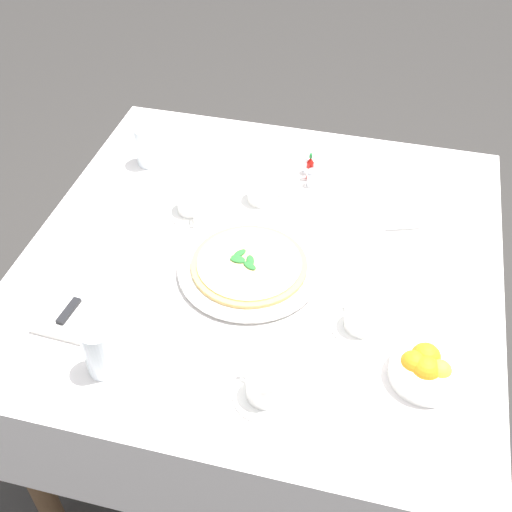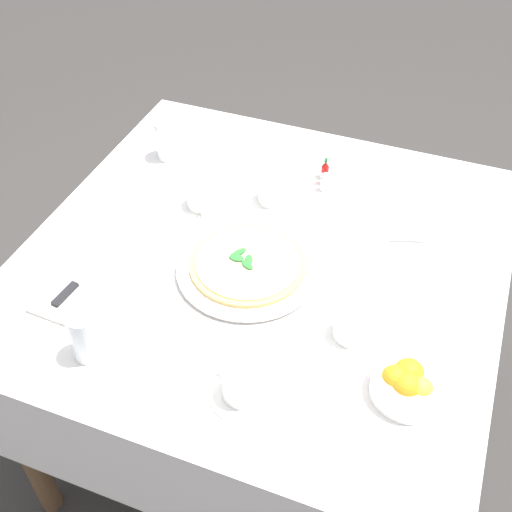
{
  "view_description": "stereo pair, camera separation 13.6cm",
  "coord_description": "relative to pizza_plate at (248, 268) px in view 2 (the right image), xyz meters",
  "views": [
    {
      "loc": [
        -1.13,
        -0.27,
        1.82
      ],
      "look_at": [
        -0.04,
        0.01,
        0.76
      ],
      "focal_mm": 45.57,
      "sensor_mm": 36.0,
      "label": 1
    },
    {
      "loc": [
        -1.09,
        -0.4,
        1.82
      ],
      "look_at": [
        -0.04,
        0.01,
        0.76
      ],
      "focal_mm": 45.57,
      "sensor_mm": 36.0,
      "label": 2
    }
  ],
  "objects": [
    {
      "name": "ground_plane",
      "position": [
        0.07,
        -0.01,
        -0.75
      ],
      "size": [
        8.0,
        8.0,
        0.0
      ],
      "primitive_type": "plane",
      "color": "#33302D"
    },
    {
      "name": "dining_table",
      "position": [
        0.07,
        -0.01,
        -0.14
      ],
      "size": [
        1.14,
        1.14,
        0.74
      ],
      "color": "white",
      "rests_on": "ground_plane"
    },
    {
      "name": "pizza_plate",
      "position": [
        0.0,
        0.0,
        0.0
      ],
      "size": [
        0.34,
        0.34,
        0.02
      ],
      "color": "white",
      "rests_on": "dining_table"
    },
    {
      "name": "pizza",
      "position": [
        0.0,
        0.0,
        0.01
      ],
      "size": [
        0.27,
        0.27,
        0.02
      ],
      "color": "#DBAD60",
      "rests_on": "pizza_plate"
    },
    {
      "name": "coffee_cup_far_left",
      "position": [
        0.18,
        0.2,
        0.02
      ],
      "size": [
        0.13,
        0.13,
        0.06
      ],
      "color": "white",
      "rests_on": "dining_table"
    },
    {
      "name": "coffee_cup_center_back",
      "position": [
        0.27,
        0.03,
        0.02
      ],
      "size": [
        0.13,
        0.13,
        0.07
      ],
      "color": "white",
      "rests_on": "dining_table"
    },
    {
      "name": "coffee_cup_back_corner",
      "position": [
        -0.11,
        -0.28,
        0.02
      ],
      "size": [
        0.13,
        0.13,
        0.06
      ],
      "color": "white",
      "rests_on": "dining_table"
    },
    {
      "name": "coffee_cup_right_edge",
      "position": [
        -0.33,
        -0.12,
        0.02
      ],
      "size": [
        0.13,
        0.13,
        0.07
      ],
      "color": "white",
      "rests_on": "dining_table"
    },
    {
      "name": "water_glass_near_right",
      "position": [
        0.36,
        0.39,
        0.04
      ],
      "size": [
        0.07,
        0.07,
        0.11
      ],
      "color": "white",
      "rests_on": "dining_table"
    },
    {
      "name": "water_glass_near_left",
      "position": [
        -0.35,
        0.22,
        0.04
      ],
      "size": [
        0.07,
        0.07,
        0.12
      ],
      "color": "white",
      "rests_on": "dining_table"
    },
    {
      "name": "napkin_folded",
      "position": [
        -0.19,
        0.34,
        -0.0
      ],
      "size": [
        0.23,
        0.14,
        0.02
      ],
      "rotation": [
        0.0,
        0.0,
        -0.05
      ],
      "color": "white",
      "rests_on": "dining_table"
    },
    {
      "name": "dinner_knife",
      "position": [
        -0.19,
        0.34,
        0.01
      ],
      "size": [
        0.2,
        0.04,
        0.01
      ],
      "rotation": [
        0.0,
        0.0,
        -0.1
      ],
      "color": "silver",
      "rests_on": "napkin_folded"
    },
    {
      "name": "citrus_bowl",
      "position": [
        -0.21,
        -0.42,
        0.02
      ],
      "size": [
        0.15,
        0.15,
        0.07
      ],
      "color": "white",
      "rests_on": "dining_table"
    },
    {
      "name": "hot_sauce_bottle",
      "position": [
        0.4,
        -0.07,
        0.02
      ],
      "size": [
        0.02,
        0.02,
        0.08
      ],
      "color": "#B7140F",
      "rests_on": "dining_table"
    },
    {
      "name": "salt_shaker",
      "position": [
        0.43,
        -0.06,
        0.01
      ],
      "size": [
        0.03,
        0.03,
        0.06
      ],
      "color": "white",
      "rests_on": "dining_table"
    },
    {
      "name": "pepper_shaker",
      "position": [
        0.37,
        -0.08,
        0.01
      ],
      "size": [
        0.03,
        0.03,
        0.06
      ],
      "color": "white",
      "rests_on": "dining_table"
    },
    {
      "name": "menu_card",
      "position": [
        0.24,
        -0.34,
        0.02
      ],
      "size": [
        0.03,
        0.09,
        0.06
      ],
      "rotation": [
        0.0,
        0.0,
        5.03
      ],
      "color": "white",
      "rests_on": "dining_table"
    }
  ]
}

